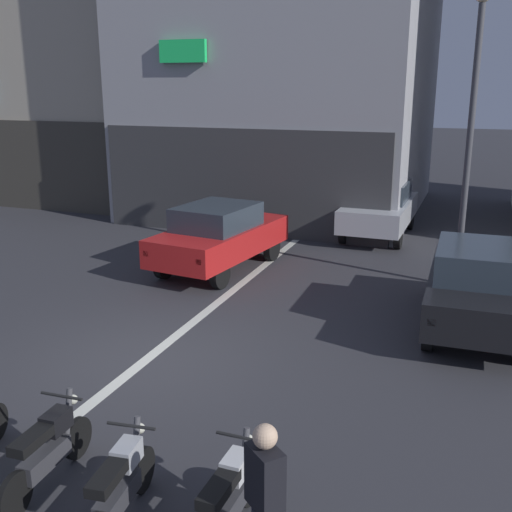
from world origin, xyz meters
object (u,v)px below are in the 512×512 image
(car_black_parked_kerbside, at_px, (479,284))
(person_by_motorcycles, at_px, (265,507))
(motorcycle_white_row_right_mid, at_px, (229,498))
(street_lamp, at_px, (472,110))
(car_red_crossing_near, at_px, (219,235))
(motorcycle_silver_row_centre, at_px, (120,485))
(car_silver_down_street, at_px, (380,207))
(motorcycle_black_row_left_mid, at_px, (48,449))

(car_black_parked_kerbside, bearing_deg, person_by_motorcycles, -103.02)
(motorcycle_white_row_right_mid, bearing_deg, street_lamp, 79.26)
(person_by_motorcycles, bearing_deg, car_black_parked_kerbside, 76.98)
(car_red_crossing_near, distance_m, motorcycle_white_row_right_mid, 9.38)
(motorcycle_silver_row_centre, bearing_deg, motorcycle_white_row_right_mid, 10.07)
(car_red_crossing_near, bearing_deg, motorcycle_white_row_right_mid, -65.78)
(car_silver_down_street, xyz_separation_m, motorcycle_black_row_left_mid, (-1.53, -13.37, -0.43))
(car_red_crossing_near, distance_m, motorcycle_black_row_left_mid, 8.63)
(street_lamp, bearing_deg, motorcycle_white_row_right_mid, -100.74)
(street_lamp, distance_m, motorcycle_silver_row_centre, 10.45)
(car_red_crossing_near, bearing_deg, motorcycle_silver_row_centre, -72.77)
(motorcycle_white_row_right_mid, bearing_deg, car_silver_down_street, 93.11)
(car_red_crossing_near, relative_size, motorcycle_silver_row_centre, 2.58)
(car_red_crossing_near, relative_size, car_black_parked_kerbside, 1.04)
(motorcycle_silver_row_centre, relative_size, motorcycle_white_row_right_mid, 1.00)
(car_black_parked_kerbside, height_order, person_by_motorcycles, person_by_motorcycles)
(car_black_parked_kerbside, distance_m, car_silver_down_street, 7.37)
(car_red_crossing_near, height_order, motorcycle_white_row_right_mid, car_red_crossing_near)
(motorcycle_black_row_left_mid, relative_size, motorcycle_white_row_right_mid, 1.00)
(motorcycle_silver_row_centre, bearing_deg, motorcycle_black_row_left_mid, 166.27)
(motorcycle_silver_row_centre, bearing_deg, street_lamp, 73.00)
(car_black_parked_kerbside, relative_size, motorcycle_white_row_right_mid, 2.47)
(car_silver_down_street, height_order, street_lamp, street_lamp)
(car_silver_down_street, bearing_deg, person_by_motorcycles, -84.74)
(car_red_crossing_near, height_order, street_lamp, street_lamp)
(car_black_parked_kerbside, xyz_separation_m, motorcycle_white_row_right_mid, (-2.21, -6.69, -0.43))
(car_silver_down_street, distance_m, motorcycle_white_row_right_mid, 13.47)
(motorcycle_white_row_right_mid, bearing_deg, car_red_crossing_near, 114.22)
(motorcycle_black_row_left_mid, distance_m, motorcycle_white_row_right_mid, 2.26)
(motorcycle_black_row_left_mid, bearing_deg, street_lamp, 66.32)
(car_black_parked_kerbside, bearing_deg, motorcycle_white_row_right_mid, -108.27)
(motorcycle_black_row_left_mid, xyz_separation_m, person_by_motorcycles, (2.82, -0.55, 0.40))
(car_silver_down_street, distance_m, street_lamp, 5.76)
(street_lamp, distance_m, person_by_motorcycles, 10.24)
(car_silver_down_street, bearing_deg, car_red_crossing_near, -122.47)
(car_black_parked_kerbside, bearing_deg, car_red_crossing_near, 162.88)
(motorcycle_silver_row_centre, xyz_separation_m, person_by_motorcycles, (1.69, -0.27, 0.40))
(motorcycle_silver_row_centre, height_order, person_by_motorcycles, person_by_motorcycles)
(car_black_parked_kerbside, bearing_deg, motorcycle_black_row_left_mid, -124.06)
(street_lamp, relative_size, person_by_motorcycles, 3.83)
(car_black_parked_kerbside, relative_size, motorcycle_black_row_left_mid, 2.47)
(car_silver_down_street, height_order, motorcycle_white_row_right_mid, car_silver_down_street)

